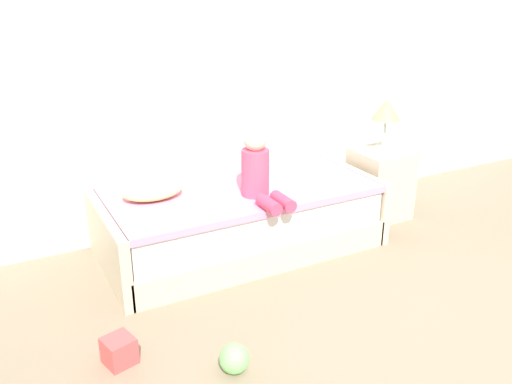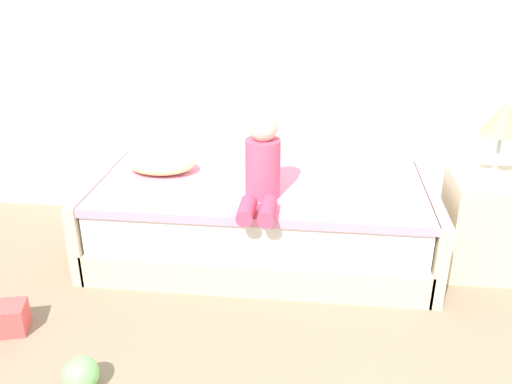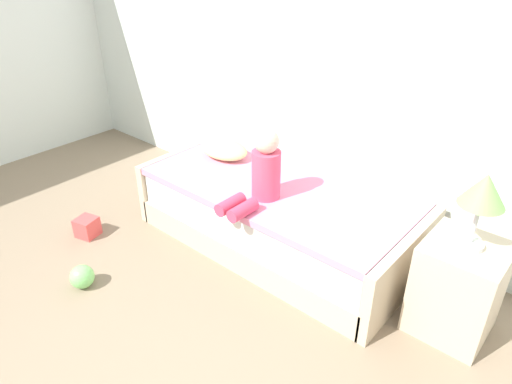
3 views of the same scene
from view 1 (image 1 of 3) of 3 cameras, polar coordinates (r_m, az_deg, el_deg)
The scene contains 9 objects.
ground_plane at distance 3.22m, azimuth 24.83°, elevation -17.86°, with size 9.20×9.20×0.00m, color gray.
wall_rear at distance 4.55m, azimuth 0.90°, elevation 15.33°, with size 7.20×0.10×2.90m, color silver.
bed at distance 4.11m, azimuth -1.63°, elevation -2.82°, with size 2.11×1.00×0.50m.
nightstand at distance 4.78m, azimuth 13.09°, elevation 0.89°, with size 0.44×0.44×0.60m, color beige.
table_lamp at distance 4.61m, azimuth 13.75°, elevation 8.32°, with size 0.24×0.24×0.45m.
child_figure at distance 3.77m, azimuth 0.26°, elevation 2.38°, with size 0.20×0.51×0.50m.
pillow at distance 3.86m, azimuth -11.03°, elevation 0.24°, with size 0.44×0.30×0.13m, color #F2E58C.
toy_ball at distance 2.96m, azimuth -2.32°, elevation -17.36°, with size 0.16×0.16×0.16m, color #7FD872.
toy_block at distance 3.10m, azimuth -14.42°, elevation -16.10°, with size 0.15×0.15×0.15m, color #E54C4C.
Camera 1 is at (-2.18, -1.37, 1.93)m, focal length 37.44 mm.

